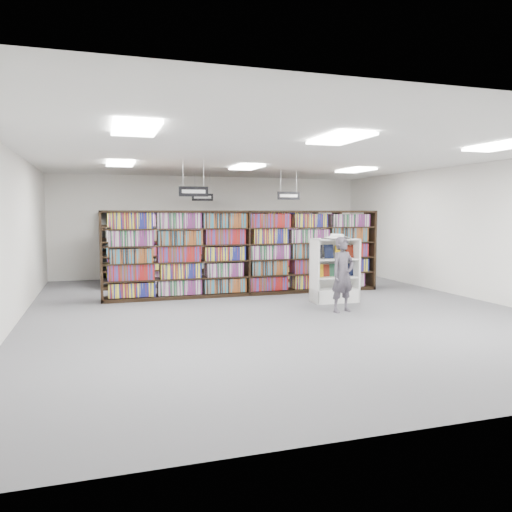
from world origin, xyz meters
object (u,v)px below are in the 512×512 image
object	(u,v)px
bookshelf_row_near	(247,253)
endcap_display	(334,281)
open_book	(338,237)
shopper	(343,275)

from	to	relation	value
bookshelf_row_near	endcap_display	xyz separation A→B (m)	(1.63, -1.58, -0.56)
bookshelf_row_near	endcap_display	world-z (taller)	bookshelf_row_near
endcap_display	open_book	bearing A→B (deg)	-71.76
open_book	bookshelf_row_near	bearing A→B (deg)	115.27
bookshelf_row_near	open_book	xyz separation A→B (m)	(1.66, -1.67, 0.44)
bookshelf_row_near	shopper	world-z (taller)	bookshelf_row_near
open_book	shopper	size ratio (longest dim) A/B	0.49
bookshelf_row_near	open_book	world-z (taller)	bookshelf_row_near
bookshelf_row_near	shopper	size ratio (longest dim) A/B	4.50
bookshelf_row_near	endcap_display	bearing A→B (deg)	-44.01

